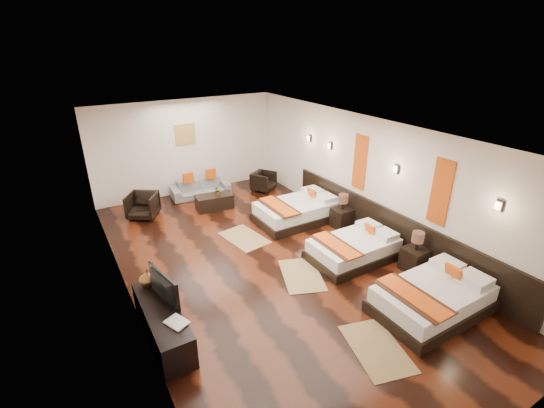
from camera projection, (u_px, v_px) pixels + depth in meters
floor at (267, 262)px, 8.06m from camera, size 5.50×9.50×0.01m
ceiling at (266, 132)px, 6.93m from camera, size 5.50×9.50×0.01m
back_wall at (186, 147)px, 11.22m from camera, size 5.50×0.01×2.80m
left_wall at (121, 236)px, 6.20m from camera, size 0.01×9.50×2.80m
right_wall at (368, 178)px, 8.78m from camera, size 0.01×9.50×2.80m
headboard_panel at (388, 228)px, 8.52m from camera, size 0.08×6.60×0.90m
bed_near at (433, 298)px, 6.53m from camera, size 2.02×1.27×0.77m
bed_mid at (354, 248)px, 8.10m from camera, size 1.87×1.18×0.72m
bed_far at (297, 211)px, 9.80m from camera, size 2.08×1.30×0.79m
nightstand_a at (415, 257)px, 7.68m from camera, size 0.44×0.44×0.87m
nightstand_b at (342, 216)px, 9.44m from camera, size 0.45×0.45×0.88m
jute_mat_near at (377, 348)px, 5.81m from camera, size 1.04×1.36×0.01m
jute_mat_mid at (302, 275)px, 7.61m from camera, size 1.14×1.39×0.01m
jute_mat_far at (244, 238)px, 9.02m from camera, size 0.92×1.30×0.01m
tv_console at (163, 323)px, 5.95m from camera, size 0.50×1.80×0.55m
tv at (159, 288)px, 5.89m from camera, size 0.30×0.87×0.50m
book at (170, 327)px, 5.44m from camera, size 0.36×0.40×0.03m
figurine at (148, 278)px, 6.32m from camera, size 0.38×0.38×0.31m
sofa at (201, 188)px, 11.32m from camera, size 1.77×0.81×0.50m
armchair_left at (143, 206)px, 9.94m from camera, size 1.01×1.01×0.67m
armchair_right at (264, 181)px, 11.73m from camera, size 0.88×0.88×0.59m
coffee_table at (215, 202)px, 10.51m from camera, size 1.05×0.61×0.40m
table_plant at (218, 190)px, 10.39m from camera, size 0.26×0.24×0.27m
orange_panel_a at (441, 192)px, 7.16m from camera, size 0.04×0.40×1.30m
orange_panel_b at (360, 162)px, 8.89m from camera, size 0.04×0.40×1.30m
sconce_near at (499, 206)px, 6.22m from camera, size 0.07×0.12×0.18m
sconce_mid at (396, 169)px, 7.95m from camera, size 0.07×0.12×0.18m
sconce_far at (330, 146)px, 9.68m from camera, size 0.07×0.12×0.18m
sconce_lounge at (309, 138)px, 10.39m from camera, size 0.07×0.12×0.18m
gold_artwork at (185, 134)px, 11.05m from camera, size 0.60×0.04×0.60m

